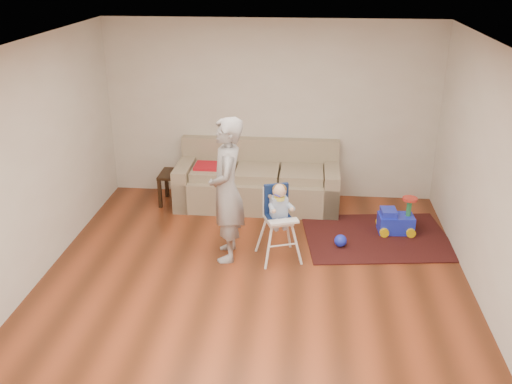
# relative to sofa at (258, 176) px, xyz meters

# --- Properties ---
(ground) EXTENTS (5.50, 5.50, 0.00)m
(ground) POSITION_rel_sofa_xyz_m (0.16, -2.30, -0.47)
(ground) COLOR #512613
(ground) RESTS_ON ground
(room_envelope) EXTENTS (5.04, 5.52, 2.72)m
(room_envelope) POSITION_rel_sofa_xyz_m (0.16, -1.77, 1.41)
(room_envelope) COLOR beige
(room_envelope) RESTS_ON ground
(sofa) EXTENTS (2.42, 1.00, 0.93)m
(sofa) POSITION_rel_sofa_xyz_m (0.00, 0.00, 0.00)
(sofa) COLOR gray
(sofa) RESTS_ON ground
(side_table) EXTENTS (0.48, 0.48, 0.48)m
(side_table) POSITION_rel_sofa_xyz_m (-1.23, -0.05, -0.23)
(side_table) COLOR black
(side_table) RESTS_ON ground
(area_rug) EXTENTS (2.07, 1.66, 0.02)m
(area_rug) POSITION_rel_sofa_xyz_m (1.71, -0.96, -0.46)
(area_rug) COLOR black
(area_rug) RESTS_ON ground
(ride_on_toy) EXTENTS (0.49, 0.36, 0.51)m
(ride_on_toy) POSITION_rel_sofa_xyz_m (1.97, -0.78, -0.20)
(ride_on_toy) COLOR #1F30E7
(ride_on_toy) RESTS_ON area_rug
(toy_ball) EXTENTS (0.16, 0.16, 0.16)m
(toy_ball) POSITION_rel_sofa_xyz_m (1.20, -1.28, -0.37)
(toy_ball) COLOR #1F30E7
(toy_ball) RESTS_ON area_rug
(high_chair) EXTENTS (0.59, 0.59, 1.00)m
(high_chair) POSITION_rel_sofa_xyz_m (0.41, -1.63, 0.02)
(high_chair) COLOR white
(high_chair) RESTS_ON ground
(adult) EXTENTS (0.51, 0.70, 1.80)m
(adult) POSITION_rel_sofa_xyz_m (-0.22, -1.64, 0.44)
(adult) COLOR #9B9B9E
(adult) RESTS_ON ground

